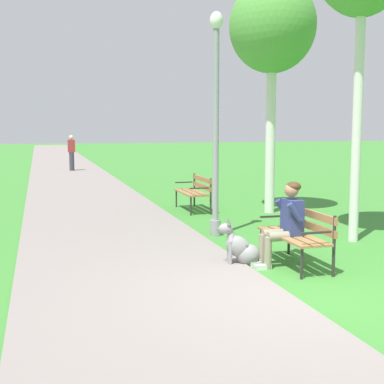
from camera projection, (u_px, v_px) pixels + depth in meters
ground_plane at (297, 294)px, 6.68m from camera, size 120.00×120.00×0.00m
paved_path at (63, 164)px, 29.13m from camera, size 3.26×60.00×0.04m
park_bench_near at (299, 231)px, 8.01m from camera, size 0.55×1.50×0.85m
park_bench_mid at (195, 190)px, 13.24m from camera, size 0.55×1.50×0.85m
person_seated_on_near_bench at (285, 221)px, 7.96m from camera, size 0.74×0.49×1.25m
dog_grey at (241, 248)px, 8.03m from camera, size 0.83×0.34×0.71m
lamp_post_near at (216, 122)px, 9.99m from camera, size 0.24×0.24×4.11m
birch_tree_third at (272, 28)px, 12.50m from camera, size 1.98×2.14×5.43m
pedestrian_distant at (72, 153)px, 24.65m from camera, size 0.32×0.22×1.65m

